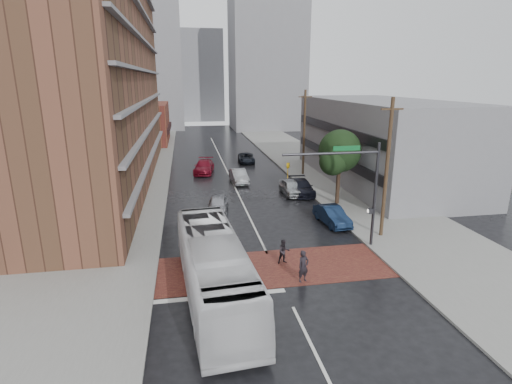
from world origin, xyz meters
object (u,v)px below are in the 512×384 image
object	(u,v)px
pedestrian_b	(284,252)
car_parked_far	(291,187)
pedestrian_a	(303,266)
car_travel_c	(204,167)
car_parked_mid	(302,187)
car_travel_b	(239,176)
car_travel_a	(218,205)
suv_travel	(246,158)
transit_bus	(214,268)
car_parked_near	(332,215)

from	to	relation	value
pedestrian_b	car_parked_far	xyz separation A→B (m)	(4.45, 15.00, -0.05)
pedestrian_a	pedestrian_b	world-z (taller)	pedestrian_a
pedestrian_a	car_travel_c	distance (m)	29.02
car_parked_far	car_parked_mid	bearing A→B (deg)	-1.28
car_travel_b	car_travel_a	bearing A→B (deg)	-110.75
car_travel_c	car_parked_mid	xyz separation A→B (m)	(9.19, -11.22, -0.07)
car_travel_c	car_parked_far	size ratio (longest dim) A/B	1.24
car_travel_b	suv_travel	distance (m)	11.32
transit_bus	car_parked_far	bearing A→B (deg)	59.49
car_parked_near	car_parked_far	xyz separation A→B (m)	(-1.01, 8.81, 0.02)
car_parked_near	car_travel_a	bearing A→B (deg)	147.74
pedestrian_b	suv_travel	size ratio (longest dim) A/B	0.34
pedestrian_a	pedestrian_b	xyz separation A→B (m)	(-0.51, 2.50, -0.16)
car_travel_a	car_parked_near	size ratio (longest dim) A/B	0.97
pedestrian_a	suv_travel	world-z (taller)	pedestrian_a
car_parked_far	car_travel_c	bearing A→B (deg)	124.51
car_travel_b	car_parked_mid	xyz separation A→B (m)	(5.62, -5.59, -0.04)
car_travel_a	suv_travel	xyz separation A→B (m)	(5.71, 21.07, -0.08)
pedestrian_b	car_travel_a	size ratio (longest dim) A/B	0.37
transit_bus	pedestrian_b	bearing A→B (deg)	32.24
suv_travel	pedestrian_b	bearing A→B (deg)	-90.02
car_parked_near	car_parked_far	world-z (taller)	car_parked_far
car_travel_a	pedestrian_a	bearing A→B (deg)	-65.66
pedestrian_b	car_parked_near	distance (m)	8.25
pedestrian_b	suv_travel	xyz separation A→B (m)	(2.47, 31.62, -0.14)
pedestrian_a	car_parked_mid	world-z (taller)	pedestrian_a
transit_bus	car_travel_c	xyz separation A→B (m)	(0.92, 29.61, -0.93)
pedestrian_b	suv_travel	world-z (taller)	pedestrian_b
transit_bus	car_parked_mid	world-z (taller)	transit_bus
transit_bus	suv_travel	size ratio (longest dim) A/B	2.63
car_parked_near	pedestrian_b	bearing A→B (deg)	-137.04
transit_bus	car_travel_c	world-z (taller)	transit_bus
suv_travel	car_parked_far	bearing A→B (deg)	-78.75
car_parked_near	car_parked_mid	size ratio (longest dim) A/B	0.89
car_travel_b	car_parked_far	bearing A→B (deg)	-54.20
pedestrian_b	car_parked_mid	size ratio (longest dim) A/B	0.32
pedestrian_b	car_travel_c	distance (m)	26.47
car_parked_near	car_parked_mid	world-z (taller)	car_parked_near
pedestrian_a	car_travel_c	size ratio (longest dim) A/B	0.35
car_travel_a	suv_travel	world-z (taller)	car_travel_a
car_travel_b	car_travel_c	xyz separation A→B (m)	(-3.57, 5.64, 0.03)
car_travel_c	suv_travel	distance (m)	8.15
car_travel_b	suv_travel	size ratio (longest dim) A/B	0.98
car_travel_a	car_parked_far	distance (m)	8.89
transit_bus	pedestrian_a	size ratio (longest dim) A/B	6.51
transit_bus	car_travel_a	xyz separation A→B (m)	(1.31, 13.95, -0.99)
car_travel_b	car_travel_c	bearing A→B (deg)	119.18
car_travel_a	car_parked_near	xyz separation A→B (m)	(8.70, -4.37, -0.01)
transit_bus	car_parked_mid	xyz separation A→B (m)	(10.11, 18.39, -1.00)
car_travel_a	car_parked_near	distance (m)	9.74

